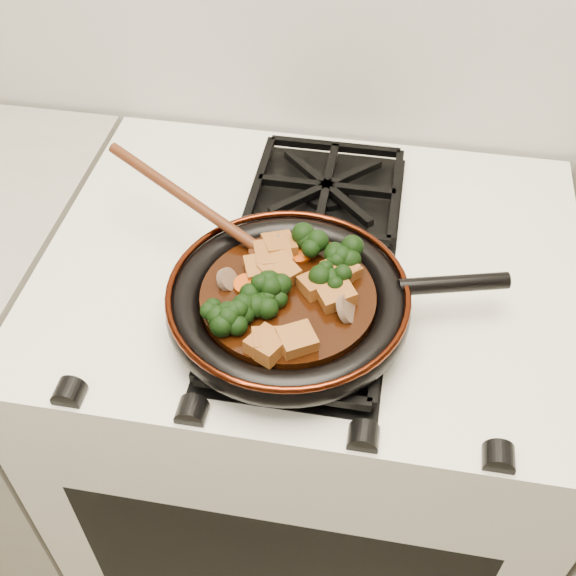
# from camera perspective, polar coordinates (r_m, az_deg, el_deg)

# --- Properties ---
(stove) EXTENTS (0.76, 0.60, 0.90)m
(stove) POSITION_cam_1_polar(r_m,az_deg,el_deg) (1.37, 1.48, -11.34)
(stove) COLOR white
(stove) RESTS_ON ground
(burner_grate_front) EXTENTS (0.23, 0.23, 0.03)m
(burner_grate_front) POSITION_cam_1_polar(r_m,az_deg,el_deg) (0.92, 0.67, -3.21)
(burner_grate_front) COLOR black
(burner_grate_front) RESTS_ON stove
(burner_grate_back) EXTENTS (0.23, 0.23, 0.03)m
(burner_grate_back) POSITION_cam_1_polar(r_m,az_deg,el_deg) (1.12, 3.05, 7.68)
(burner_grate_back) COLOR black
(burner_grate_back) RESTS_ON stove
(skillet) EXTENTS (0.43, 0.31, 0.05)m
(skillet) POSITION_cam_1_polar(r_m,az_deg,el_deg) (0.90, 0.15, -1.12)
(skillet) COLOR black
(skillet) RESTS_ON burner_grate_front
(braising_sauce) EXTENTS (0.22, 0.22, 0.02)m
(braising_sauce) POSITION_cam_1_polar(r_m,az_deg,el_deg) (0.90, 0.00, -0.92)
(braising_sauce) COLOR black
(braising_sauce) RESTS_ON skillet
(tofu_cube_0) EXTENTS (0.05, 0.05, 0.03)m
(tofu_cube_0) POSITION_cam_1_polar(r_m,az_deg,el_deg) (0.83, -1.63, -4.32)
(tofu_cube_0) COLOR #915521
(tofu_cube_0) RESTS_ON braising_sauce
(tofu_cube_1) EXTENTS (0.05, 0.05, 0.02)m
(tofu_cube_1) POSITION_cam_1_polar(r_m,az_deg,el_deg) (0.91, -2.34, 1.49)
(tofu_cube_1) COLOR #915521
(tofu_cube_1) RESTS_ON braising_sauce
(tofu_cube_2) EXTENTS (0.06, 0.06, 0.03)m
(tofu_cube_2) POSITION_cam_1_polar(r_m,az_deg,el_deg) (0.88, 3.71, -0.47)
(tofu_cube_2) COLOR #915521
(tofu_cube_2) RESTS_ON braising_sauce
(tofu_cube_3) EXTENTS (0.05, 0.05, 0.03)m
(tofu_cube_3) POSITION_cam_1_polar(r_m,az_deg,el_deg) (0.83, 0.69, -4.17)
(tofu_cube_3) COLOR #915521
(tofu_cube_3) RESTS_ON braising_sauce
(tofu_cube_4) EXTENTS (0.05, 0.06, 0.03)m
(tofu_cube_4) POSITION_cam_1_polar(r_m,az_deg,el_deg) (0.94, -0.72, 3.26)
(tofu_cube_4) COLOR #915521
(tofu_cube_4) RESTS_ON braising_sauce
(tofu_cube_5) EXTENTS (0.05, 0.05, 0.02)m
(tofu_cube_5) POSITION_cam_1_polar(r_m,az_deg,el_deg) (0.91, 4.24, 1.12)
(tofu_cube_5) COLOR #915521
(tofu_cube_5) RESTS_ON braising_sauce
(tofu_cube_6) EXTENTS (0.06, 0.06, 0.03)m
(tofu_cube_6) POSITION_cam_1_polar(r_m,az_deg,el_deg) (0.91, 4.14, 1.31)
(tofu_cube_6) COLOR #915521
(tofu_cube_6) RESTS_ON braising_sauce
(tofu_cube_7) EXTENTS (0.06, 0.06, 0.03)m
(tofu_cube_7) POSITION_cam_1_polar(r_m,az_deg,el_deg) (0.93, -1.18, 2.53)
(tofu_cube_7) COLOR #915521
(tofu_cube_7) RESTS_ON braising_sauce
(tofu_cube_8) EXTENTS (0.05, 0.05, 0.02)m
(tofu_cube_8) POSITION_cam_1_polar(r_m,az_deg,el_deg) (0.89, 2.20, 0.25)
(tofu_cube_8) COLOR #915521
(tofu_cube_8) RESTS_ON braising_sauce
(tofu_cube_9) EXTENTS (0.05, 0.06, 0.03)m
(tofu_cube_9) POSITION_cam_1_polar(r_m,az_deg,el_deg) (0.83, -1.66, -4.55)
(tofu_cube_9) COLOR #915521
(tofu_cube_9) RESTS_ON braising_sauce
(tofu_cube_10) EXTENTS (0.06, 0.06, 0.03)m
(tofu_cube_10) POSITION_cam_1_polar(r_m,az_deg,el_deg) (0.91, -0.67, 1.18)
(tofu_cube_10) COLOR #915521
(tofu_cube_10) RESTS_ON braising_sauce
(tofu_cube_11) EXTENTS (0.05, 0.05, 0.03)m
(tofu_cube_11) POSITION_cam_1_polar(r_m,az_deg,el_deg) (0.93, -0.89, 2.37)
(tofu_cube_11) COLOR #915521
(tofu_cube_11) RESTS_ON braising_sauce
(broccoli_floret_0) EXTENTS (0.08, 0.08, 0.06)m
(broccoli_floret_0) POSITION_cam_1_polar(r_m,az_deg,el_deg) (0.86, -4.55, -2.22)
(broccoli_floret_0) COLOR black
(broccoli_floret_0) RESTS_ON braising_sauce
(broccoli_floret_1) EXTENTS (0.08, 0.08, 0.07)m
(broccoli_floret_1) POSITION_cam_1_polar(r_m,az_deg,el_deg) (0.94, 1.71, 3.21)
(broccoli_floret_1) COLOR black
(broccoli_floret_1) RESTS_ON braising_sauce
(broccoli_floret_2) EXTENTS (0.08, 0.08, 0.06)m
(broccoli_floret_2) POSITION_cam_1_polar(r_m,az_deg,el_deg) (0.85, -4.30, -2.60)
(broccoli_floret_2) COLOR black
(broccoli_floret_2) RESTS_ON braising_sauce
(broccoli_floret_3) EXTENTS (0.07, 0.07, 0.06)m
(broccoli_floret_3) POSITION_cam_1_polar(r_m,az_deg,el_deg) (0.86, -5.34, -2.16)
(broccoli_floret_3) COLOR black
(broccoli_floret_3) RESTS_ON braising_sauce
(broccoli_floret_4) EXTENTS (0.08, 0.09, 0.07)m
(broccoli_floret_4) POSITION_cam_1_polar(r_m,az_deg,el_deg) (0.90, 3.43, 0.67)
(broccoli_floret_4) COLOR black
(broccoli_floret_4) RESTS_ON braising_sauce
(broccoli_floret_5) EXTENTS (0.08, 0.09, 0.08)m
(broccoli_floret_5) POSITION_cam_1_polar(r_m,az_deg,el_deg) (0.92, 4.44, 2.32)
(broccoli_floret_5) COLOR black
(broccoli_floret_5) RESTS_ON braising_sauce
(broccoli_floret_6) EXTENTS (0.08, 0.09, 0.06)m
(broccoli_floret_6) POSITION_cam_1_polar(r_m,az_deg,el_deg) (0.92, 4.08, 1.65)
(broccoli_floret_6) COLOR black
(broccoli_floret_6) RESTS_ON braising_sauce
(broccoli_floret_7) EXTENTS (0.06, 0.07, 0.05)m
(broccoli_floret_7) POSITION_cam_1_polar(r_m,az_deg,el_deg) (0.87, -1.71, -1.29)
(broccoli_floret_7) COLOR black
(broccoli_floret_7) RESTS_ON braising_sauce
(broccoli_floret_8) EXTENTS (0.08, 0.09, 0.07)m
(broccoli_floret_8) POSITION_cam_1_polar(r_m,az_deg,el_deg) (0.88, -1.37, -0.05)
(broccoli_floret_8) COLOR black
(broccoli_floret_8) RESTS_ON braising_sauce
(broccoli_floret_9) EXTENTS (0.09, 0.08, 0.07)m
(broccoli_floret_9) POSITION_cam_1_polar(r_m,az_deg,el_deg) (0.87, -2.71, -1.11)
(broccoli_floret_9) COLOR black
(broccoli_floret_9) RESTS_ON braising_sauce
(carrot_coin_0) EXTENTS (0.03, 0.03, 0.02)m
(carrot_coin_0) POSITION_cam_1_polar(r_m,az_deg,el_deg) (0.93, -0.42, 2.01)
(carrot_coin_0) COLOR #BB3D05
(carrot_coin_0) RESTS_ON braising_sauce
(carrot_coin_1) EXTENTS (0.03, 0.03, 0.01)m
(carrot_coin_1) POSITION_cam_1_polar(r_m,az_deg,el_deg) (0.90, -3.41, 0.29)
(carrot_coin_1) COLOR #BB3D05
(carrot_coin_1) RESTS_ON braising_sauce
(carrot_coin_2) EXTENTS (0.03, 0.03, 0.02)m
(carrot_coin_2) POSITION_cam_1_polar(r_m,az_deg,el_deg) (0.94, 0.96, 2.74)
(carrot_coin_2) COLOR #BB3D05
(carrot_coin_2) RESTS_ON braising_sauce
(carrot_coin_3) EXTENTS (0.03, 0.03, 0.01)m
(carrot_coin_3) POSITION_cam_1_polar(r_m,az_deg,el_deg) (0.90, -1.61, 0.71)
(carrot_coin_3) COLOR #BB3D05
(carrot_coin_3) RESTS_ON braising_sauce
(carrot_coin_4) EXTENTS (0.03, 0.03, 0.01)m
(carrot_coin_4) POSITION_cam_1_polar(r_m,az_deg,el_deg) (0.84, 0.03, -4.09)
(carrot_coin_4) COLOR #BB3D05
(carrot_coin_4) RESTS_ON braising_sauce
(mushroom_slice_0) EXTENTS (0.03, 0.04, 0.03)m
(mushroom_slice_0) POSITION_cam_1_polar(r_m,az_deg,el_deg) (0.87, 4.69, -1.70)
(mushroom_slice_0) COLOR brown
(mushroom_slice_0) RESTS_ON braising_sauce
(mushroom_slice_1) EXTENTS (0.04, 0.04, 0.02)m
(mushroom_slice_1) POSITION_cam_1_polar(r_m,az_deg,el_deg) (0.84, 0.82, -4.01)
(mushroom_slice_1) COLOR brown
(mushroom_slice_1) RESTS_ON braising_sauce
(mushroom_slice_2) EXTENTS (0.04, 0.04, 0.03)m
(mushroom_slice_2) POSITION_cam_1_polar(r_m,az_deg,el_deg) (0.94, -0.20, 3.27)
(mushroom_slice_2) COLOR brown
(mushroom_slice_2) RESTS_ON braising_sauce
(mushroom_slice_3) EXTENTS (0.03, 0.03, 0.03)m
(mushroom_slice_3) POSITION_cam_1_polar(r_m,az_deg,el_deg) (0.90, -4.81, 0.66)
(mushroom_slice_3) COLOR brown
(mushroom_slice_3) RESTS_ON braising_sauce
(wooden_spoon) EXTENTS (0.16, 0.10, 0.27)m
(wooden_spoon) POSITION_cam_1_polar(r_m,az_deg,el_deg) (0.96, -5.48, 5.31)
(wooden_spoon) COLOR #4D2310
(wooden_spoon) RESTS_ON braising_sauce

